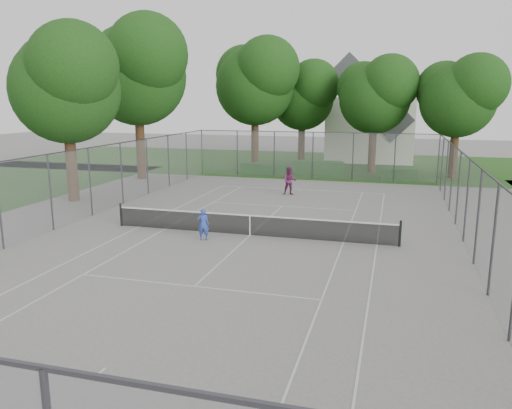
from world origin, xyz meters
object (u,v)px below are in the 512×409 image
(house, at_px, (371,119))
(woman_player, at_px, (290,181))
(tennis_net, at_px, (250,224))
(girl_player, at_px, (203,224))

(house, xyz_separation_m, woman_player, (-3.86, -19.86, -3.18))
(tennis_net, relative_size, girl_player, 9.38)
(tennis_net, height_order, house, house)
(tennis_net, height_order, woman_player, woman_player)
(girl_player, bearing_deg, woman_player, -112.41)
(house, relative_size, woman_player, 5.71)
(tennis_net, xyz_separation_m, house, (3.57, 29.80, 3.56))
(house, distance_m, girl_player, 31.63)
(girl_player, distance_m, woman_player, 11.23)
(house, bearing_deg, girl_player, -99.69)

